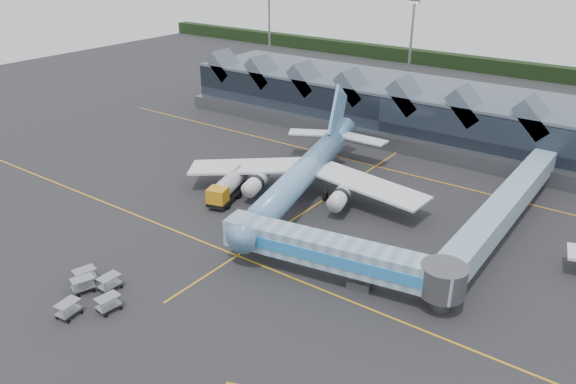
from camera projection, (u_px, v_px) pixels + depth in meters
The scene contains 9 objects.
ground at pixel (276, 230), 74.52m from camera, with size 260.00×260.00×0.00m, color #262729.
taxi_stripes at pixel (318, 204), 81.88m from camera, with size 120.00×60.00×0.01m.
tree_line_far at pixel (516, 69), 154.59m from camera, with size 260.00×4.00×4.00m, color black.
terminal at pixel (401, 107), 110.01m from camera, with size 90.00×22.25×12.52m.
light_masts at pixel (569, 72), 104.29m from camera, with size 132.40×42.56×22.45m.
main_airliner at pixel (305, 171), 82.59m from camera, with size 36.23×42.45×13.81m.
jet_bridge at pixel (351, 258), 61.69m from camera, with size 27.93×8.30×5.28m.
fuel_truck at pixel (230, 185), 83.01m from camera, with size 5.33×10.63×3.57m.
baggage_carts at pixel (91, 290), 60.36m from camera, with size 8.44×8.05×1.68m.
Camera 1 is at (39.73, -52.18, 35.79)m, focal length 35.00 mm.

